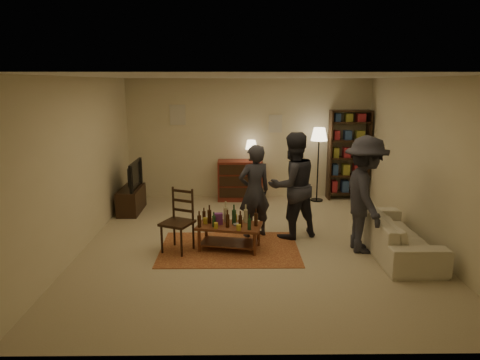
{
  "coord_description": "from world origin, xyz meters",
  "views": [
    {
      "loc": [
        -0.3,
        -6.71,
        2.62
      ],
      "look_at": [
        -0.23,
        0.1,
        1.05
      ],
      "focal_mm": 32.0,
      "sensor_mm": 36.0,
      "label": 1
    }
  ],
  "objects_px": {
    "sofa": "(395,233)",
    "person_by_sofa": "(365,195)",
    "bookshelf": "(348,154)",
    "tv_stand": "(131,194)",
    "dining_chair": "(179,218)",
    "floor_lamp": "(319,139)",
    "person_right": "(292,186)",
    "dresser": "(240,179)",
    "person_left": "(254,191)",
    "coffee_table": "(228,227)"
  },
  "relations": [
    {
      "from": "sofa",
      "to": "dresser",
      "type": "bearing_deg",
      "value": 37.54
    },
    {
      "from": "sofa",
      "to": "person_right",
      "type": "xyz_separation_m",
      "value": [
        -1.54,
        0.71,
        0.6
      ]
    },
    {
      "from": "sofa",
      "to": "person_by_sofa",
      "type": "distance_m",
      "value": 0.79
    },
    {
      "from": "coffee_table",
      "to": "person_left",
      "type": "height_order",
      "value": "person_left"
    },
    {
      "from": "coffee_table",
      "to": "person_right",
      "type": "xyz_separation_m",
      "value": [
        1.08,
        0.57,
        0.53
      ]
    },
    {
      "from": "person_right",
      "to": "person_by_sofa",
      "type": "bearing_deg",
      "value": 124.34
    },
    {
      "from": "person_by_sofa",
      "to": "floor_lamp",
      "type": "bearing_deg",
      "value": 3.96
    },
    {
      "from": "coffee_table",
      "to": "person_by_sofa",
      "type": "xyz_separation_m",
      "value": [
        2.12,
        -0.07,
        0.54
      ]
    },
    {
      "from": "coffee_table",
      "to": "dining_chair",
      "type": "relative_size",
      "value": 1.07
    },
    {
      "from": "tv_stand",
      "to": "bookshelf",
      "type": "relative_size",
      "value": 0.52
    },
    {
      "from": "dining_chair",
      "to": "tv_stand",
      "type": "bearing_deg",
      "value": 145.82
    },
    {
      "from": "tv_stand",
      "to": "dining_chair",
      "type": "bearing_deg",
      "value": -59.01
    },
    {
      "from": "coffee_table",
      "to": "sofa",
      "type": "height_order",
      "value": "coffee_table"
    },
    {
      "from": "person_right",
      "to": "sofa",
      "type": "bearing_deg",
      "value": 131.25
    },
    {
      "from": "sofa",
      "to": "person_by_sofa",
      "type": "xyz_separation_m",
      "value": [
        -0.5,
        0.07,
        0.61
      ]
    },
    {
      "from": "floor_lamp",
      "to": "tv_stand",
      "type": "bearing_deg",
      "value": -168.74
    },
    {
      "from": "bookshelf",
      "to": "person_by_sofa",
      "type": "distance_m",
      "value": 3.16
    },
    {
      "from": "coffee_table",
      "to": "bookshelf",
      "type": "distance_m",
      "value": 4.09
    },
    {
      "from": "dresser",
      "to": "bookshelf",
      "type": "height_order",
      "value": "bookshelf"
    },
    {
      "from": "floor_lamp",
      "to": "person_right",
      "type": "bearing_deg",
      "value": -110.81
    },
    {
      "from": "dining_chair",
      "to": "sofa",
      "type": "distance_m",
      "value": 3.4
    },
    {
      "from": "floor_lamp",
      "to": "dresser",
      "type": "bearing_deg",
      "value": 175.93
    },
    {
      "from": "floor_lamp",
      "to": "person_right",
      "type": "height_order",
      "value": "person_right"
    },
    {
      "from": "person_left",
      "to": "person_right",
      "type": "bearing_deg",
      "value": 154.5
    },
    {
      "from": "dining_chair",
      "to": "person_left",
      "type": "distance_m",
      "value": 1.38
    },
    {
      "from": "floor_lamp",
      "to": "sofa",
      "type": "height_order",
      "value": "floor_lamp"
    },
    {
      "from": "sofa",
      "to": "person_by_sofa",
      "type": "bearing_deg",
      "value": 82.22
    },
    {
      "from": "tv_stand",
      "to": "person_by_sofa",
      "type": "bearing_deg",
      "value": -27.22
    },
    {
      "from": "bookshelf",
      "to": "person_left",
      "type": "height_order",
      "value": "bookshelf"
    },
    {
      "from": "person_right",
      "to": "person_by_sofa",
      "type": "relative_size",
      "value": 0.99
    },
    {
      "from": "tv_stand",
      "to": "bookshelf",
      "type": "distance_m",
      "value": 4.84
    },
    {
      "from": "tv_stand",
      "to": "bookshelf",
      "type": "height_order",
      "value": "bookshelf"
    },
    {
      "from": "person_left",
      "to": "person_right",
      "type": "xyz_separation_m",
      "value": [
        0.65,
        -0.02,
        0.1
      ]
    },
    {
      "from": "bookshelf",
      "to": "person_by_sofa",
      "type": "relative_size",
      "value": 1.1
    },
    {
      "from": "coffee_table",
      "to": "person_by_sofa",
      "type": "bearing_deg",
      "value": -1.96
    },
    {
      "from": "bookshelf",
      "to": "dresser",
      "type": "bearing_deg",
      "value": -178.43
    },
    {
      "from": "dresser",
      "to": "person_left",
      "type": "bearing_deg",
      "value": -85.0
    },
    {
      "from": "dining_chair",
      "to": "tv_stand",
      "type": "height_order",
      "value": "tv_stand"
    },
    {
      "from": "dining_chair",
      "to": "floor_lamp",
      "type": "height_order",
      "value": "floor_lamp"
    },
    {
      "from": "person_left",
      "to": "person_by_sofa",
      "type": "relative_size",
      "value": 0.88
    },
    {
      "from": "coffee_table",
      "to": "dresser",
      "type": "height_order",
      "value": "dresser"
    },
    {
      "from": "tv_stand",
      "to": "sofa",
      "type": "xyz_separation_m",
      "value": [
        4.64,
        -2.2,
        -0.08
      ]
    },
    {
      "from": "coffee_table",
      "to": "person_right",
      "type": "distance_m",
      "value": 1.33
    },
    {
      "from": "dresser",
      "to": "person_left",
      "type": "distance_m",
      "value": 2.41
    },
    {
      "from": "floor_lamp",
      "to": "person_right",
      "type": "distance_m",
      "value": 2.49
    },
    {
      "from": "coffee_table",
      "to": "person_by_sofa",
      "type": "height_order",
      "value": "person_by_sofa"
    },
    {
      "from": "dresser",
      "to": "floor_lamp",
      "type": "distance_m",
      "value": 1.96
    },
    {
      "from": "person_left",
      "to": "dining_chair",
      "type": "bearing_deg",
      "value": 3.82
    },
    {
      "from": "bookshelf",
      "to": "sofa",
      "type": "relative_size",
      "value": 0.97
    },
    {
      "from": "coffee_table",
      "to": "dining_chair",
      "type": "height_order",
      "value": "dining_chair"
    }
  ]
}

